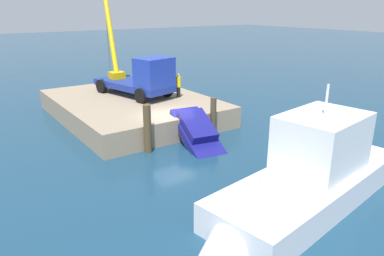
% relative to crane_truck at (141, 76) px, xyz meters
% --- Properties ---
extents(ground, '(200.00, 200.00, 0.00)m').
position_rel_crane_truck_xyz_m(ground, '(5.21, -0.81, -2.84)').
color(ground, navy).
extents(dock, '(12.67, 9.43, 1.39)m').
position_rel_crane_truck_xyz_m(dock, '(-0.03, -0.81, -2.15)').
color(dock, gray).
rests_on(dock, ground).
extents(crane_truck, '(8.83, 3.88, 7.30)m').
position_rel_crane_truck_xyz_m(crane_truck, '(0.00, 0.00, 0.00)').
color(crane_truck, navy).
rests_on(crane_truck, dock).
extents(dock_worker, '(0.34, 0.34, 1.69)m').
position_rel_crane_truck_xyz_m(dock_worker, '(1.69, 2.06, -0.59)').
color(dock_worker, black).
rests_on(dock_worker, dock).
extents(salvaged_car, '(4.49, 2.65, 2.59)m').
position_rel_crane_truck_xyz_m(salvaged_car, '(7.11, -0.20, -2.13)').
color(salvaged_car, navy).
rests_on(salvaged_car, ground).
extents(moored_yacht, '(4.92, 12.12, 6.14)m').
position_rel_crane_truck_xyz_m(moored_yacht, '(15.16, -1.60, -2.20)').
color(moored_yacht, white).
rests_on(moored_yacht, ground).
extents(piling_near, '(0.41, 0.41, 2.66)m').
position_rel_crane_truck_xyz_m(piling_near, '(6.56, -3.08, -1.51)').
color(piling_near, brown).
rests_on(piling_near, ground).
extents(piling_mid, '(0.36, 0.36, 2.42)m').
position_rel_crane_truck_xyz_m(piling_mid, '(6.56, 1.39, -1.63)').
color(piling_mid, '#4D4230').
rests_on(piling_mid, ground).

